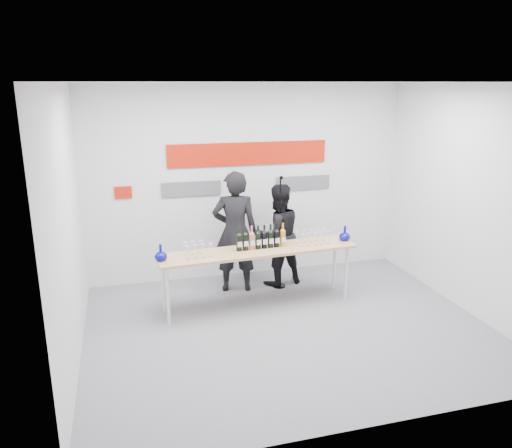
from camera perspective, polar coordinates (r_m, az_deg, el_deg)
name	(u,v)px	position (r m, az deg, el deg)	size (l,w,h in m)	color
ground	(288,327)	(6.48, 3.70, -11.72)	(5.00, 5.00, 0.00)	slate
back_wall	(248,182)	(7.81, -0.87, 4.79)	(5.00, 0.04, 3.00)	silver
signage	(245,163)	(7.71, -1.23, 6.96)	(3.38, 0.02, 0.79)	#B61A07
tasting_table	(258,254)	(6.79, 0.22, -3.43)	(2.75, 0.71, 0.82)	tan
wine_bottles	(261,237)	(6.77, 0.60, -1.47)	(0.71, 0.12, 0.33)	black
decanter_left	(161,252)	(6.44, -10.84, -3.21)	(0.16, 0.16, 0.21)	#070A86
decanter_right	(345,233)	(7.24, 10.11, -1.04)	(0.16, 0.16, 0.21)	#070A86
glasses_left	(197,250)	(6.52, -6.79, -2.94)	(0.37, 0.24, 0.18)	silver
glasses_right	(313,237)	(7.03, 6.52, -1.52)	(0.47, 0.25, 0.18)	silver
presenter_left	(235,232)	(7.27, -2.42, -0.91)	(0.66, 0.43, 1.80)	black
presenter_right	(278,235)	(7.54, 2.48, -1.26)	(0.76, 0.59, 1.56)	black
mic_stand	(280,254)	(7.49, 2.71, -3.45)	(0.20, 0.20, 1.72)	black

